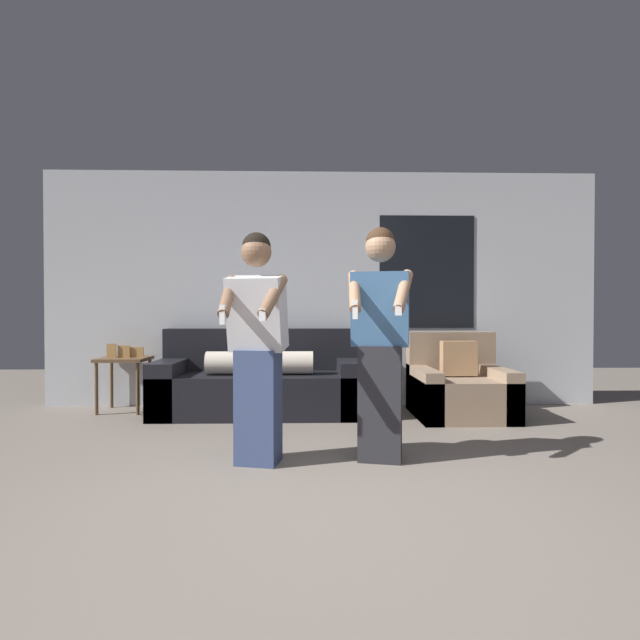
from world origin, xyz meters
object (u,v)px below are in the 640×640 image
Objects in this scene: side_table at (124,365)px; couch at (261,384)px; person_right at (380,341)px; person_left at (257,346)px; armchair at (459,388)px.

couch is at bearing -6.32° from side_table.
side_table is 3.17m from person_right.
person_left is 0.97× the size of person_right.
person_left reaches higher than side_table.
person_right reaches higher than couch.
couch is 1.85m from person_left.
couch is 2.06m from person_right.
person_left is at bearing -175.81° from person_right.
couch reaches higher than armchair.
side_table is (-3.58, 0.35, 0.22)m from armchair.
person_left is at bearing -85.64° from couch.
person_right reaches higher than side_table.
couch is 2.32× the size of armchair.
side_table is at bearing 173.68° from couch.
armchair is 0.56× the size of person_right.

